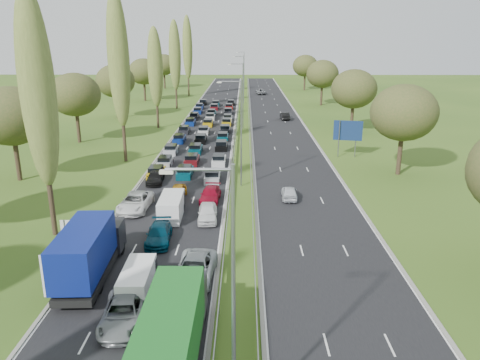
{
  "coord_description": "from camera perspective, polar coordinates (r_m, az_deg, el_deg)",
  "views": [
    {
      "loc": [
        4.94,
        -8.19,
        16.35
      ],
      "look_at": [
        4.39,
        40.39,
        1.5
      ],
      "focal_mm": 35.0,
      "sensor_mm": 36.0,
      "label": 1
    }
  ],
  "objects": [
    {
      "name": "far_car_0",
      "position": [
        49.57,
        6.03,
        -1.52
      ],
      "size": [
        1.71,
        3.98,
        1.34
      ],
      "primitive_type": "imported",
      "rotation": [
        0.0,
        0.0,
        3.11
      ],
      "color": "silver",
      "rests_on": "far_carriageway"
    },
    {
      "name": "white_van_rear",
      "position": [
        44.79,
        -8.33,
        -3.14
      ],
      "size": [
        2.02,
        5.16,
        2.07
      ],
      "rotation": [
        0.0,
        0.0,
        0.02
      ],
      "color": "silver",
      "rests_on": "near_carriageway"
    },
    {
      "name": "central_reservation",
      "position": [
        92.06,
        0.37,
        7.12
      ],
      "size": [
        2.36,
        215.0,
        0.32
      ],
      "color": "gray",
      "rests_on": "ground"
    },
    {
      "name": "woodland_right",
      "position": [
        77.73,
        15.07,
        10.02
      ],
      "size": [
        8.0,
        153.0,
        11.1
      ],
      "color": "#2D2116",
      "rests_on": "ground"
    },
    {
      "name": "near_car_6",
      "position": [
        29.54,
        -14.04,
        -15.45
      ],
      "size": [
        2.84,
        5.45,
        1.47
      ],
      "primitive_type": "imported",
      "rotation": [
        0.0,
        0.0,
        0.08
      ],
      "color": "gray",
      "rests_on": "near_carriageway"
    },
    {
      "name": "ground",
      "position": [
        89.69,
        0.36,
        6.5
      ],
      "size": [
        260.0,
        260.0,
        0.0
      ],
      "primitive_type": "plane",
      "color": "#315119",
      "rests_on": "ground"
    },
    {
      "name": "white_van_front",
      "position": [
        32.36,
        -12.3,
        -11.82
      ],
      "size": [
        1.84,
        4.69,
        1.88
      ],
      "rotation": [
        0.0,
        0.0,
        0.02
      ],
      "color": "white",
      "rests_on": "near_carriageway"
    },
    {
      "name": "far_carriageway",
      "position": [
        92.37,
        4.59,
        6.75
      ],
      "size": [
        10.5,
        215.0,
        0.04
      ],
      "primitive_type": "cube",
      "color": "black",
      "rests_on": "ground"
    },
    {
      "name": "near_car_12",
      "position": [
        43.59,
        -3.98,
        -3.99
      ],
      "size": [
        1.97,
        4.46,
        1.49
      ],
      "primitive_type": "imported",
      "rotation": [
        0.0,
        0.0,
        0.05
      ],
      "color": "white",
      "rests_on": "near_carriageway"
    },
    {
      "name": "near_car_8",
      "position": [
        49.76,
        -7.6,
        -1.47
      ],
      "size": [
        1.66,
        4.09,
        1.39
      ],
      "primitive_type": "imported",
      "rotation": [
        0.0,
        0.0,
        -0.0
      ],
      "color": "#BD7D0C",
      "rests_on": "near_carriageway"
    },
    {
      "name": "near_car_7",
      "position": [
        39.58,
        -9.87,
        -6.53
      ],
      "size": [
        2.22,
        4.94,
        1.4
      ],
      "primitive_type": "imported",
      "rotation": [
        0.0,
        0.0,
        0.05
      ],
      "color": "#043144",
      "rests_on": "near_carriageway"
    },
    {
      "name": "near_car_2",
      "position": [
        47.19,
        -12.63,
        -2.64
      ],
      "size": [
        2.98,
        5.91,
        1.6
      ],
      "primitive_type": "imported",
      "rotation": [
        0.0,
        0.0,
        -0.06
      ],
      "color": "white",
      "rests_on": "near_carriageway"
    },
    {
      "name": "lamp_columns",
      "position": [
        86.81,
        0.36,
        10.15
      ],
      "size": [
        0.18,
        140.18,
        12.0
      ],
      "color": "gray",
      "rests_on": "ground"
    },
    {
      "name": "near_car_3",
      "position": [
        55.53,
        -10.29,
        0.32
      ],
      "size": [
        2.05,
        4.59,
        1.31
      ],
      "primitive_type": "imported",
      "rotation": [
        0.0,
        0.0,
        0.05
      ],
      "color": "black",
      "rests_on": "near_carriageway"
    },
    {
      "name": "direction_sign",
      "position": [
        67.82,
        13.01,
        5.7
      ],
      "size": [
        3.93,
        0.92,
        5.2
      ],
      "color": "gray",
      "rests_on": "ground"
    },
    {
      "name": "poplar_row",
      "position": [
        78.21,
        -11.83,
        13.75
      ],
      "size": [
        2.8,
        127.8,
        22.44
      ],
      "color": "#2D2116",
      "rests_on": "ground"
    },
    {
      "name": "green_lorry",
      "position": [
        23.67,
        -8.74,
        -19.95
      ],
      "size": [
        2.56,
        13.82,
        4.1
      ],
      "rotation": [
        0.0,
        0.0,
        -0.0
      ],
      "color": "black",
      "rests_on": "near_carriageway"
    },
    {
      "name": "traffic_queue_fill",
      "position": [
        87.51,
        -4.13,
        6.48
      ],
      "size": [
        9.12,
        69.57,
        0.8
      ],
      "color": "#BF990C",
      "rests_on": "ground"
    },
    {
      "name": "woodland_left",
      "position": [
        76.26,
        -20.33,
        9.44
      ],
      "size": [
        8.0,
        166.0,
        11.1
      ],
      "color": "#2D2116",
      "rests_on": "ground"
    },
    {
      "name": "near_car_11",
      "position": [
        48.62,
        -3.64,
        -1.81
      ],
      "size": [
        2.19,
        4.84,
        1.37
      ],
      "primitive_type": "imported",
      "rotation": [
        0.0,
        0.0,
        -0.06
      ],
      "color": "maroon",
      "rests_on": "near_carriageway"
    },
    {
      "name": "far_car_1",
      "position": [
        98.11,
        5.48,
        7.78
      ],
      "size": [
        1.87,
        4.63,
        1.49
      ],
      "primitive_type": "imported",
      "rotation": [
        0.0,
        0.0,
        3.21
      ],
      "color": "black",
      "rests_on": "far_carriageway"
    },
    {
      "name": "near_carriageway",
      "position": [
        92.43,
        -3.85,
        6.77
      ],
      "size": [
        10.5,
        215.0,
        0.04
      ],
      "primitive_type": "cube",
      "color": "black",
      "rests_on": "ground"
    },
    {
      "name": "info_sign",
      "position": [
        40.9,
        -20.03,
        -5.58
      ],
      "size": [
        1.5,
        0.16,
        2.1
      ],
      "color": "gray",
      "rests_on": "ground"
    },
    {
      "name": "far_car_2",
      "position": [
        142.62,
        2.55,
        10.73
      ],
      "size": [
        2.99,
        5.88,
        1.59
      ],
      "primitive_type": "imported",
      "rotation": [
        0.0,
        0.0,
        3.2
      ],
      "color": "gray",
      "rests_on": "far_carriageway"
    },
    {
      "name": "blue_lorry",
      "position": [
        34.55,
        -17.92,
        -8.23
      ],
      "size": [
        2.69,
        9.68,
        4.09
      ],
      "rotation": [
        0.0,
        0.0,
        0.04
      ],
      "color": "black",
      "rests_on": "near_carriageway"
    },
    {
      "name": "near_car_10",
      "position": [
        33.48,
        -5.53,
        -10.74
      ],
      "size": [
        3.02,
        5.87,
        1.58
      ],
      "primitive_type": "imported",
      "rotation": [
        0.0,
        0.0,
        -0.07
      ],
      "color": "#B4BBBF",
      "rests_on": "near_carriageway"
    },
    {
      "name": "near_car_9",
      "position": [
        30.87,
        -6.51,
        -13.44
      ],
      "size": [
        1.7,
        4.6,
        1.5
      ],
      "primitive_type": "imported",
      "rotation": [
        0.0,
        0.0,
        -0.02
      ],
      "color": "black",
      "rests_on": "near_carriageway"
    }
  ]
}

